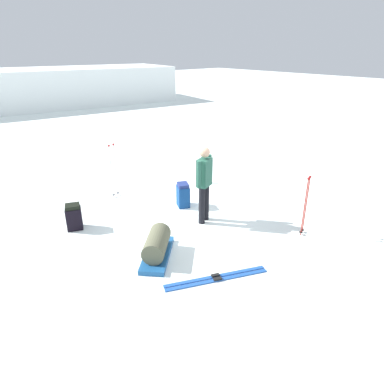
# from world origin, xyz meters

# --- Properties ---
(ground_plane) EXTENTS (80.00, 80.00, 0.00)m
(ground_plane) POSITION_xyz_m (0.00, 0.00, 0.00)
(ground_plane) COLOR white
(distant_snow_ridge) EXTENTS (16.55, 7.08, 2.28)m
(distant_snow_ridge) POSITION_xyz_m (3.15, 18.02, 1.14)
(distant_snow_ridge) COLOR white
(distant_snow_ridge) RESTS_ON ground_plane
(skier_standing) EXTENTS (0.54, 0.33, 1.70)m
(skier_standing) POSITION_xyz_m (0.19, -0.17, 0.95)
(skier_standing) COLOR black
(skier_standing) RESTS_ON ground_plane
(ski_pair_near) EXTENTS (1.72, 0.86, 0.05)m
(ski_pair_near) POSITION_xyz_m (-1.02, -1.84, 0.01)
(ski_pair_near) COLOR #2052A8
(ski_pair_near) RESTS_ON ground_plane
(backpack_large_dark) EXTENTS (0.40, 0.38, 0.56)m
(backpack_large_dark) POSITION_xyz_m (-2.13, 1.35, 0.27)
(backpack_large_dark) COLOR black
(backpack_large_dark) RESTS_ON ground_plane
(backpack_bright) EXTENTS (0.39, 0.42, 0.59)m
(backpack_bright) POSITION_xyz_m (0.33, 0.73, 0.29)
(backpack_bright) COLOR navy
(backpack_bright) RESTS_ON ground_plane
(ski_poles_planted_near) EXTENTS (0.22, 0.11, 1.39)m
(ski_poles_planted_near) POSITION_xyz_m (-0.63, 2.32, 0.77)
(ski_poles_planted_near) COLOR #B6B0C6
(ski_poles_planted_near) RESTS_ON ground_plane
(ski_poles_planted_far) EXTENTS (0.18, 0.10, 1.27)m
(ski_poles_planted_far) POSITION_xyz_m (1.37, -1.90, 0.71)
(ski_poles_planted_far) COLOR maroon
(ski_poles_planted_far) RESTS_ON ground_plane
(gear_sled) EXTENTS (1.17, 1.16, 0.49)m
(gear_sled) POSITION_xyz_m (-1.40, -0.66, 0.22)
(gear_sled) COLOR #1C5490
(gear_sled) RESTS_ON ground_plane
(thermos_bottle) EXTENTS (0.07, 0.07, 0.26)m
(thermos_bottle) POSITION_xyz_m (1.82, 1.48, 0.13)
(thermos_bottle) COLOR #B3B7C7
(thermos_bottle) RESTS_ON ground_plane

